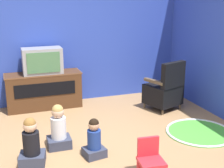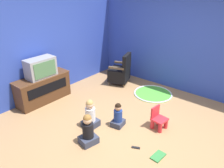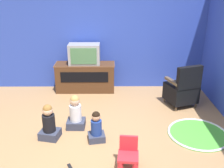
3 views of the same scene
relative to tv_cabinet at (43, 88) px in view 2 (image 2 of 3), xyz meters
name	(u,v)px [view 2 (image 2 of 3)]	position (x,y,z in m)	size (l,w,h in m)	color
ground_plane	(130,125)	(0.51, -2.25, -0.34)	(30.00, 30.00, 0.00)	#9E754C
wall_back	(37,48)	(0.18, 0.30, 0.92)	(5.34, 0.12, 2.52)	#2D47B2
wall_right	(191,45)	(2.79, -2.45, 0.92)	(0.12, 5.61, 2.52)	#2D47B2
tv_cabinet	(43,88)	(0.00, 0.00, 0.00)	(1.35, 0.45, 0.65)	#4C2D19
television	(41,68)	(0.00, -0.02, 0.54)	(0.69, 0.36, 0.46)	#939399
black_armchair	(120,72)	(2.03, -0.81, 0.02)	(0.69, 0.68, 0.90)	brown
yellow_kid_chair	(158,120)	(0.82, -2.72, -0.16)	(0.30, 0.29, 0.45)	red
play_mat	(153,94)	(2.05, -1.89, -0.33)	(1.01, 1.01, 0.04)	green
child_watching_left	(118,116)	(0.35, -2.05, -0.11)	(0.30, 0.27, 0.52)	#33384C
child_watching_center	(88,131)	(-0.42, -1.98, -0.08)	(0.36, 0.33, 0.60)	#33384C
child_watching_right	(90,115)	(-0.03, -1.65, -0.08)	(0.32, 0.28, 0.61)	#33384C
book	(158,156)	(0.08, -3.14, -0.33)	(0.28, 0.18, 0.02)	#337F3D
remote_control	(136,148)	(0.02, -2.73, -0.33)	(0.11, 0.15, 0.02)	black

